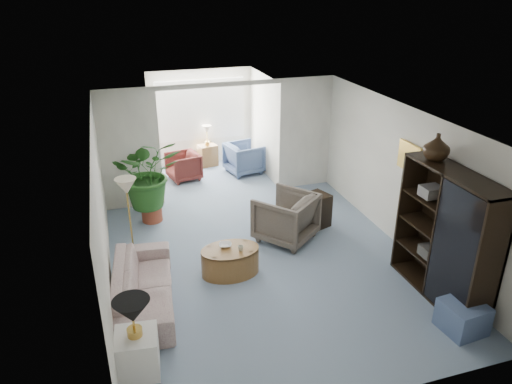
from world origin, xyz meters
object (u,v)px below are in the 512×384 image
object	(u,v)px
side_table_dark	(314,211)
plant_pot	(152,213)
entertainment_cabinet	(446,236)
sunroom_chair_blue	(244,158)
floor_lamp	(126,186)
sofa	(143,286)
coffee_bowl	(225,245)
cabinet_urn	(437,147)
framed_picture	(410,157)
wingback_chair	(286,217)
ottoman	(463,317)
coffee_cup	(241,248)
table_lamp	(132,311)
sunroom_chair_maroon	(183,166)
sunroom_table	(208,155)
coffee_table	(230,261)
end_table	(137,353)

from	to	relation	value
side_table_dark	plant_pot	world-z (taller)	side_table_dark
entertainment_cabinet	sunroom_chair_blue	xyz separation A→B (m)	(-1.41, 5.70, -0.63)
floor_lamp	entertainment_cabinet	world-z (taller)	entertainment_cabinet
sofa	coffee_bowl	xyz separation A→B (m)	(1.37, 0.50, 0.17)
cabinet_urn	framed_picture	bearing A→B (deg)	75.66
framed_picture	wingback_chair	bearing A→B (deg)	154.60
coffee_bowl	sofa	bearing A→B (deg)	-159.76
sofa	ottoman	bearing A→B (deg)	-108.83
coffee_cup	sunroom_chair_blue	xyz separation A→B (m)	(1.31, 4.32, -0.12)
table_lamp	side_table_dark	size ratio (longest dim) A/B	0.67
cabinet_urn	ottoman	distance (m)	2.39
sofa	sunroom_chair_maroon	world-z (taller)	sunroom_chair_maroon
sunroom_chair_maroon	sunroom_table	distance (m)	1.06
floor_lamp	side_table_dark	bearing A→B (deg)	-1.21
floor_lamp	sunroom_table	xyz separation A→B (m)	(2.17, 3.80, -0.98)
framed_picture	sunroom_table	distance (m)	5.76
table_lamp	plant_pot	size ratio (longest dim) A/B	1.10
cabinet_urn	floor_lamp	bearing A→B (deg)	153.62
side_table_dark	sunroom_chair_maroon	bearing A→B (deg)	122.61
floor_lamp	wingback_chair	size ratio (longest dim) A/B	0.37
side_table_dark	coffee_bowl	bearing A→B (deg)	-153.56
coffee_table	side_table_dark	bearing A→B (deg)	29.30
sunroom_chair_maroon	sunroom_table	xyz separation A→B (m)	(0.75, 0.75, -0.05)
side_table_dark	end_table	bearing A→B (deg)	-141.40
sunroom_table	wingback_chair	bearing A→B (deg)	-82.52
table_lamp	sunroom_chair_blue	bearing A→B (deg)	62.78
coffee_table	cabinet_urn	distance (m)	3.61
sofa	coffee_table	size ratio (longest dim) A/B	2.22
cabinet_urn	sunroom_table	size ratio (longest dim) A/B	0.73
end_table	cabinet_urn	xyz separation A→B (m)	(4.48, 0.78, 1.92)
table_lamp	ottoman	size ratio (longest dim) A/B	0.83
end_table	ottoman	xyz separation A→B (m)	(4.28, -0.54, -0.06)
floor_lamp	sunroom_chair_maroon	distance (m)	3.49
framed_picture	ottoman	world-z (taller)	framed_picture
end_table	entertainment_cabinet	distance (m)	4.54
coffee_table	cabinet_urn	size ratio (longest dim) A/B	2.41
framed_picture	coffee_bowl	world-z (taller)	framed_picture
wingback_chair	coffee_bowl	bearing A→B (deg)	-11.31
table_lamp	sofa	bearing A→B (deg)	81.57
coffee_bowl	coffee_cup	xyz separation A→B (m)	(0.20, -0.20, 0.02)
floor_lamp	coffee_cup	distance (m)	2.19
end_table	coffee_table	size ratio (longest dim) A/B	0.58
sofa	side_table_dark	world-z (taller)	side_table_dark
sofa	plant_pot	xyz separation A→B (m)	(0.41, 2.68, -0.15)
ottoman	sofa	bearing A→B (deg)	155.13
framed_picture	table_lamp	size ratio (longest dim) A/B	1.14
coffee_table	wingback_chair	bearing A→B (deg)	32.42
sunroom_chair_maroon	coffee_table	bearing A→B (deg)	-11.23
table_lamp	coffee_table	bearing A→B (deg)	47.35
entertainment_cabinet	floor_lamp	bearing A→B (deg)	148.55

